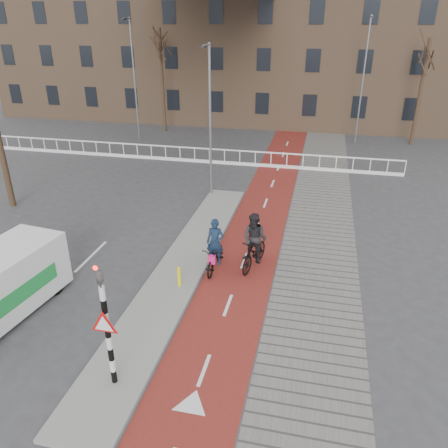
# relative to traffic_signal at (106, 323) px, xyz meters

# --- Properties ---
(ground) EXTENTS (120.00, 120.00, 0.00)m
(ground) POSITION_rel_traffic_signal_xyz_m (0.60, 2.02, -1.99)
(ground) COLOR #38383A
(ground) RESTS_ON ground
(bike_lane) EXTENTS (2.50, 60.00, 0.01)m
(bike_lane) POSITION_rel_traffic_signal_xyz_m (2.10, 12.02, -1.98)
(bike_lane) COLOR maroon
(bike_lane) RESTS_ON ground
(sidewalk) EXTENTS (3.00, 60.00, 0.01)m
(sidewalk) POSITION_rel_traffic_signal_xyz_m (4.90, 12.02, -1.98)
(sidewalk) COLOR slate
(sidewalk) RESTS_ON ground
(curb_island) EXTENTS (1.80, 16.00, 0.12)m
(curb_island) POSITION_rel_traffic_signal_xyz_m (-0.10, 6.02, -1.93)
(curb_island) COLOR gray
(curb_island) RESTS_ON ground
(traffic_signal) EXTENTS (0.80, 0.80, 3.68)m
(traffic_signal) POSITION_rel_traffic_signal_xyz_m (0.00, 0.00, 0.00)
(traffic_signal) COLOR black
(traffic_signal) RESTS_ON curb_island
(bollard) EXTENTS (0.12, 0.12, 0.73)m
(bollard) POSITION_rel_traffic_signal_xyz_m (0.25, 4.62, -1.51)
(bollard) COLOR yellow
(bollard) RESTS_ON curb_island
(cyclist_near) EXTENTS (0.73, 1.97, 2.02)m
(cyclist_near) POSITION_rel_traffic_signal_xyz_m (1.15, 6.17, -1.30)
(cyclist_near) COLOR black
(cyclist_near) RESTS_ON bike_lane
(cyclist_far) EXTENTS (1.10, 2.14, 2.18)m
(cyclist_far) POSITION_rel_traffic_signal_xyz_m (2.54, 6.63, -1.08)
(cyclist_far) COLOR black
(cyclist_far) RESTS_ON bike_lane
(railing) EXTENTS (28.00, 0.10, 0.99)m
(railing) POSITION_rel_traffic_signal_xyz_m (-4.40, 19.02, -1.68)
(railing) COLOR silver
(railing) RESTS_ON ground
(townhouse_row) EXTENTS (46.00, 10.00, 15.90)m
(townhouse_row) POSITION_rel_traffic_signal_xyz_m (-2.40, 34.02, 5.82)
(townhouse_row) COLOR #7F6047
(townhouse_row) RESTS_ON ground
(tree_mid) EXTENTS (0.22, 0.22, 7.92)m
(tree_mid) POSITION_rel_traffic_signal_xyz_m (-8.30, 26.95, 1.97)
(tree_mid) COLOR black
(tree_mid) RESTS_ON ground
(tree_right) EXTENTS (0.24, 0.24, 7.36)m
(tree_right) POSITION_rel_traffic_signal_xyz_m (11.13, 26.82, 1.69)
(tree_right) COLOR black
(tree_right) RESTS_ON ground
(streetlight_near) EXTENTS (0.12, 0.12, 7.56)m
(streetlight_near) POSITION_rel_traffic_signal_xyz_m (-0.89, 13.53, 1.79)
(streetlight_near) COLOR slate
(streetlight_near) RESTS_ON ground
(streetlight_left) EXTENTS (0.12, 0.12, 8.66)m
(streetlight_left) POSITION_rel_traffic_signal_xyz_m (-9.42, 24.10, 2.34)
(streetlight_left) COLOR slate
(streetlight_left) RESTS_ON ground
(streetlight_right) EXTENTS (0.12, 0.12, 8.81)m
(streetlight_right) POSITION_rel_traffic_signal_xyz_m (7.07, 26.31, 2.41)
(streetlight_right) COLOR slate
(streetlight_right) RESTS_ON ground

